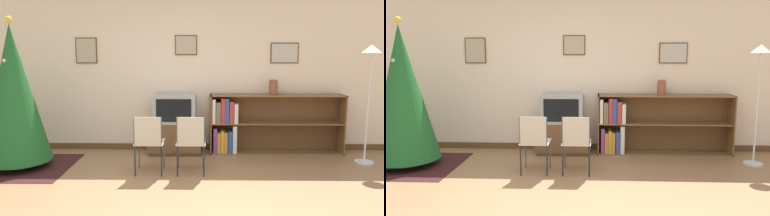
% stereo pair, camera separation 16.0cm
% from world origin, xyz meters
% --- Properties ---
extents(ground_plane, '(24.00, 24.00, 0.00)m').
position_xyz_m(ground_plane, '(0.00, 0.00, 0.00)').
color(ground_plane, '#936B47').
extents(wall_back, '(8.63, 0.11, 2.70)m').
position_xyz_m(wall_back, '(0.00, 2.62, 1.35)').
color(wall_back, beige).
rests_on(wall_back, ground_plane).
extents(area_rug, '(1.54, 1.41, 0.01)m').
position_xyz_m(area_rug, '(-2.34, 1.51, 0.00)').
color(area_rug, '#381919').
rests_on(area_rug, ground_plane).
extents(christmas_tree, '(0.97, 0.97, 2.16)m').
position_xyz_m(christmas_tree, '(-2.34, 1.51, 1.08)').
color(christmas_tree, maroon).
rests_on(christmas_tree, area_rug).
extents(tv_console, '(0.87, 0.46, 0.52)m').
position_xyz_m(tv_console, '(-0.09, 2.32, 0.26)').
color(tv_console, '#4C311E').
rests_on(tv_console, ground_plane).
extents(television, '(0.68, 0.45, 0.47)m').
position_xyz_m(television, '(-0.09, 2.32, 0.75)').
color(television, '#9E9E99').
rests_on(television, tv_console).
extents(folding_chair_left, '(0.40, 0.40, 0.82)m').
position_xyz_m(folding_chair_left, '(-0.38, 1.22, 0.47)').
color(folding_chair_left, '#BCB29E').
rests_on(folding_chair_left, ground_plane).
extents(folding_chair_right, '(0.40, 0.40, 0.82)m').
position_xyz_m(folding_chair_right, '(0.20, 1.22, 0.47)').
color(folding_chair_right, '#BCB29E').
rests_on(folding_chair_right, ground_plane).
extents(bookshelf, '(2.19, 0.36, 0.98)m').
position_xyz_m(bookshelf, '(1.20, 2.39, 0.48)').
color(bookshelf, brown).
rests_on(bookshelf, ground_plane).
extents(vase, '(0.14, 0.14, 0.25)m').
position_xyz_m(vase, '(1.53, 2.37, 1.10)').
color(vase, brown).
rests_on(vase, bookshelf).
extents(standing_lamp, '(0.28, 0.28, 1.78)m').
position_xyz_m(standing_lamp, '(2.83, 1.80, 1.37)').
color(standing_lamp, silver).
rests_on(standing_lamp, ground_plane).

